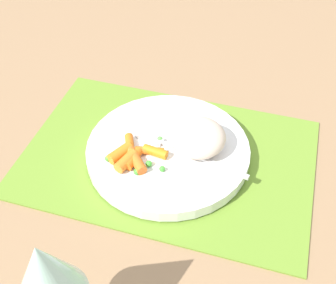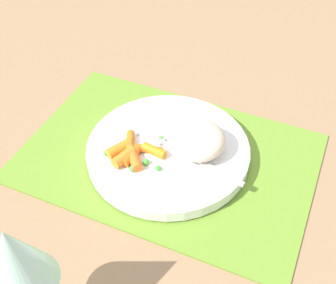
{
  "view_description": "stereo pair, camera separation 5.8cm",
  "coord_description": "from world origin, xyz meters",
  "px_view_note": "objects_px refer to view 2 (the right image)",
  "views": [
    {
      "loc": [
        -0.14,
        0.46,
        0.51
      ],
      "look_at": [
        0.0,
        0.0,
        0.04
      ],
      "focal_mm": 47.08,
      "sensor_mm": 36.0,
      "label": 1
    },
    {
      "loc": [
        -0.19,
        0.44,
        0.51
      ],
      "look_at": [
        0.0,
        0.0,
        0.04
      ],
      "focal_mm": 47.08,
      "sensor_mm": 36.0,
      "label": 2
    }
  ],
  "objects_px": {
    "carrot_portion": "(133,152)",
    "fork": "(178,150)",
    "wine_glass": "(16,262)",
    "plate": "(168,151)",
    "rice_mound": "(198,140)"
  },
  "relations": [
    {
      "from": "fork",
      "to": "wine_glass",
      "type": "height_order",
      "value": "wine_glass"
    },
    {
      "from": "rice_mound",
      "to": "carrot_portion",
      "type": "bearing_deg",
      "value": 30.68
    },
    {
      "from": "fork",
      "to": "wine_glass",
      "type": "xyz_separation_m",
      "value": [
        0.05,
        0.29,
        0.1
      ]
    },
    {
      "from": "rice_mound",
      "to": "fork",
      "type": "xyz_separation_m",
      "value": [
        0.03,
        0.02,
        -0.02
      ]
    },
    {
      "from": "fork",
      "to": "wine_glass",
      "type": "relative_size",
      "value": 1.04
    },
    {
      "from": "plate",
      "to": "carrot_portion",
      "type": "relative_size",
      "value": 2.97
    },
    {
      "from": "carrot_portion",
      "to": "wine_glass",
      "type": "bearing_deg",
      "value": 92.22
    },
    {
      "from": "plate",
      "to": "rice_mound",
      "type": "height_order",
      "value": "rice_mound"
    },
    {
      "from": "plate",
      "to": "rice_mound",
      "type": "bearing_deg",
      "value": -164.94
    },
    {
      "from": "rice_mound",
      "to": "wine_glass",
      "type": "distance_m",
      "value": 0.33
    },
    {
      "from": "plate",
      "to": "fork",
      "type": "bearing_deg",
      "value": 167.05
    },
    {
      "from": "carrot_portion",
      "to": "rice_mound",
      "type": "bearing_deg",
      "value": -149.32
    },
    {
      "from": "carrot_portion",
      "to": "fork",
      "type": "xyz_separation_m",
      "value": [
        -0.06,
        -0.03,
        -0.0
      ]
    },
    {
      "from": "plate",
      "to": "fork",
      "type": "relative_size",
      "value": 1.36
    },
    {
      "from": "plate",
      "to": "rice_mound",
      "type": "distance_m",
      "value": 0.06
    }
  ]
}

